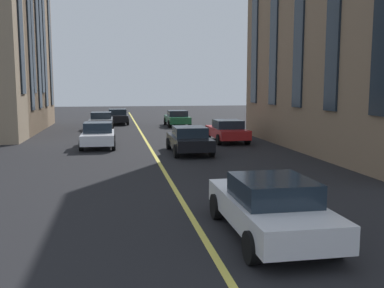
{
  "coord_description": "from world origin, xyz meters",
  "views": [
    {
      "loc": [
        0.61,
        1.89,
        3.32
      ],
      "look_at": [
        13.27,
        -0.37,
        1.65
      ],
      "focal_mm": 40.49,
      "sensor_mm": 36.0,
      "label": 1
    }
  ],
  "objects": [
    {
      "name": "car_black_trailing",
      "position": [
        22.21,
        -1.81,
        0.7
      ],
      "size": [
        4.4,
        1.95,
        1.37
      ],
      "color": "black",
      "rests_on": "ground_plane"
    },
    {
      "name": "car_red_near",
      "position": [
        26.35,
        -4.9,
        0.7
      ],
      "size": [
        4.4,
        1.95,
        1.37
      ],
      "color": "#B21E1E",
      "rests_on": "ground_plane"
    },
    {
      "name": "car_grey_oncoming",
      "position": [
        36.2,
        2.99,
        0.7
      ],
      "size": [
        4.4,
        1.95,
        1.37
      ],
      "color": "slate",
      "rests_on": "ground_plane"
    },
    {
      "name": "lane_centre_line",
      "position": [
        20.0,
        0.0,
        0.0
      ],
      "size": [
        80.0,
        0.16,
        0.01
      ],
      "color": "#D8C64C",
      "rests_on": "ground_plane"
    },
    {
      "name": "car_green_parked_b",
      "position": [
        37.92,
        -3.44,
        0.7
      ],
      "size": [
        4.4,
        1.95,
        1.37
      ],
      "color": "#1E6038",
      "rests_on": "ground_plane"
    },
    {
      "name": "car_white_parked_a",
      "position": [
        25.23,
        2.85,
        0.7
      ],
      "size": [
        3.9,
        1.89,
        1.4
      ],
      "color": "silver",
      "rests_on": "ground_plane"
    },
    {
      "name": "car_black_mid",
      "position": [
        41.13,
        1.65,
        0.7
      ],
      "size": [
        4.4,
        1.95,
        1.37
      ],
      "color": "black",
      "rests_on": "ground_plane"
    },
    {
      "name": "car_white_far",
      "position": [
        9.55,
        -1.47,
        0.7
      ],
      "size": [
        4.4,
        1.95,
        1.37
      ],
      "color": "silver",
      "rests_on": "ground_plane"
    }
  ]
}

